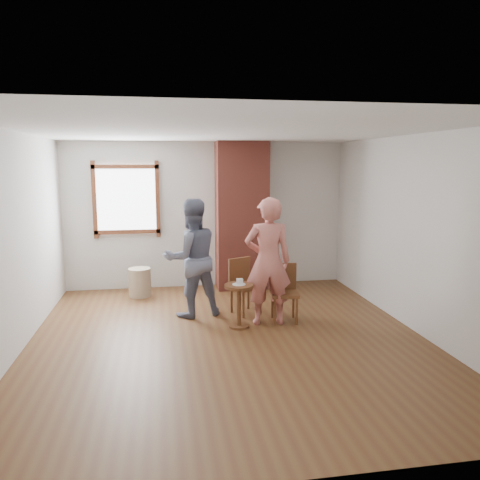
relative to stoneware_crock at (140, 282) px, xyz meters
name	(u,v)px	position (x,y,z in m)	size (l,w,h in m)	color
ground	(229,339)	(1.20, -2.21, -0.24)	(5.50, 5.50, 0.00)	brown
room_shell	(218,194)	(1.14, -1.61, 1.57)	(5.04, 5.52, 2.62)	silver
brick_chimney	(242,216)	(1.80, 0.29, 1.06)	(0.90, 0.50, 2.60)	#AB4B3C
stoneware_crock	(140,282)	(0.00, 0.00, 0.00)	(0.37, 0.37, 0.48)	tan
dark_pot	(133,289)	(-0.13, 0.19, -0.17)	(0.14, 0.14, 0.14)	black
dining_chair_left	(243,282)	(1.58, -1.14, 0.22)	(0.51, 0.51, 0.82)	brown
dining_chair_right	(284,289)	(2.08, -1.59, 0.21)	(0.42, 0.42, 0.81)	brown
side_table	(239,299)	(1.40, -1.78, 0.16)	(0.40, 0.40, 0.60)	brown
cake_plate	(239,284)	(1.40, -1.78, 0.36)	(0.18, 0.18, 0.01)	white
cake_slice	(240,282)	(1.41, -1.78, 0.40)	(0.08, 0.07, 0.06)	white
man	(192,258)	(0.81, -1.16, 0.62)	(0.84, 0.65, 1.72)	#141938
person_pink	(268,261)	(1.82, -1.69, 0.65)	(0.65, 0.42, 1.77)	#CA6F65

